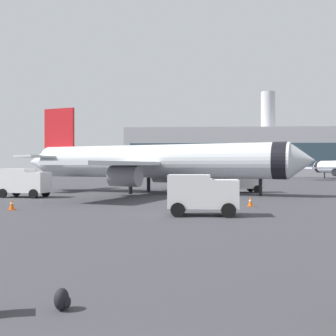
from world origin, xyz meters
TOP-DOWN VIEW (x-y plane):
  - airplane_at_gate at (-4.27, 44.25)m, footprint 34.79×31.81m
  - service_truck at (-16.73, 37.30)m, footprint 5.10×3.20m
  - fuel_truck at (5.38, 45.88)m, footprint 6.32×3.54m
  - cargo_van at (0.72, 23.26)m, footprint 4.46×2.45m
  - safety_cone_near at (-12.77, 25.76)m, footprint 0.44×0.44m
  - safety_cone_mid at (4.65, 29.29)m, footprint 0.44×0.44m
  - traveller_backpack at (-2.81, 6.13)m, footprint 0.36×0.40m
  - terminal_building at (18.19, 127.48)m, footprint 75.86×21.18m

SIDE VIEW (x-z plane):
  - traveller_backpack at x=-2.81m, z-range -0.01..0.47m
  - safety_cone_mid at x=4.65m, z-range -0.01..0.78m
  - safety_cone_near at x=-12.77m, z-range -0.01..0.82m
  - cargo_van at x=0.72m, z-range 0.15..2.75m
  - service_truck at x=-16.73m, z-range 0.16..3.05m
  - fuel_truck at x=5.38m, z-range 0.17..3.37m
  - airplane_at_gate at x=-4.27m, z-range -1.59..8.91m
  - terminal_building at x=18.19m, z-range -5.87..20.74m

